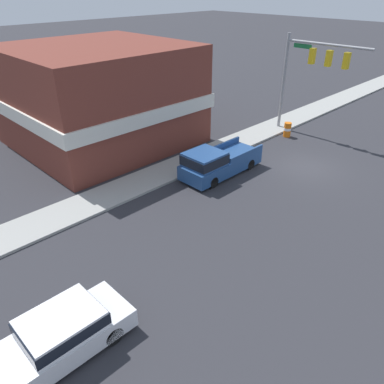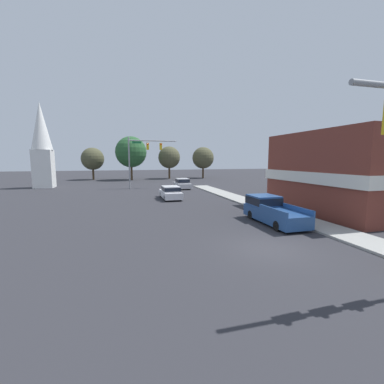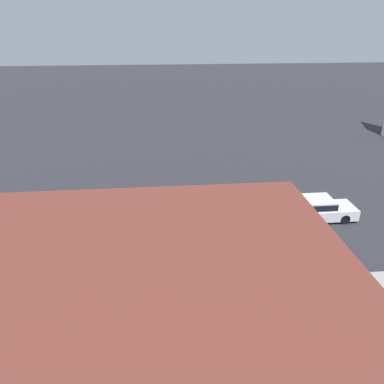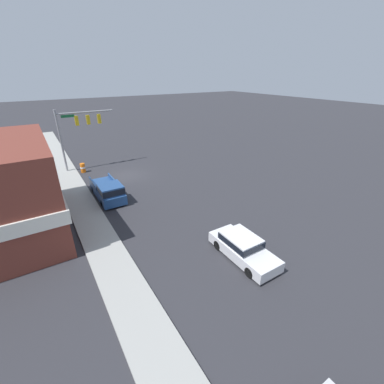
% 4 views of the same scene
% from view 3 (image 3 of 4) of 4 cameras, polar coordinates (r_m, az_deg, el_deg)
% --- Properties ---
extents(ground_plane, '(200.00, 200.00, 0.00)m').
position_cam_3_polar(ground_plane, '(24.01, -22.86, -7.57)').
color(ground_plane, '#2D2D33').
extents(car_lead, '(1.94, 4.88, 1.48)m').
position_cam_3_polar(car_lead, '(26.00, 18.40, -2.36)').
color(car_lead, black).
rests_on(car_lead, ground).
extents(pickup_truck_parked, '(2.02, 5.50, 1.81)m').
position_cam_3_polar(pickup_truck_parked, '(19.75, -11.85, -10.25)').
color(pickup_truck_parked, black).
rests_on(pickup_truck_parked, ground).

